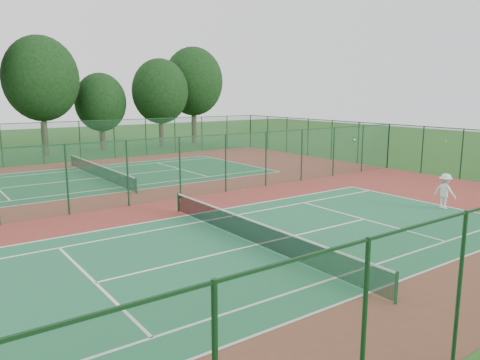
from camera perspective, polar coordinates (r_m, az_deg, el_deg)
name	(u,v)px	position (r m, az deg, el deg)	size (l,w,h in m)	color
ground	(156,202)	(25.93, -10.23, -2.67)	(120.00, 120.00, 0.00)	#235119
red_pad	(156,202)	(25.93, -10.23, -2.66)	(40.00, 36.00, 0.01)	maroon
court_near	(257,245)	(18.50, 2.05, -7.89)	(23.77, 10.97, 0.01)	#206741
court_far	(99,178)	(34.13, -16.78, 0.26)	(23.77, 10.97, 0.01)	#1C5A32
fence_north	(62,142)	(42.44, -20.92, 4.35)	(40.00, 0.09, 3.50)	#184927
fence_east	(388,146)	(38.54, 17.62, 3.98)	(0.09, 36.00, 3.50)	#1C542D
fence_divider	(155,170)	(25.59, -10.36, 1.17)	(40.00, 0.09, 3.50)	#1B5130
tennis_net_near	(257,232)	(18.34, 2.06, -6.32)	(0.10, 12.90, 0.97)	#153A1F
tennis_net_far	(99,170)	(34.04, -16.83, 1.14)	(0.10, 12.90, 0.97)	#143820
player_near	(445,191)	(26.06, 23.70, -1.25)	(1.18, 0.68, 1.82)	silver
stray_ball_a	(185,199)	(26.11, -6.78, -2.38)	(0.08, 0.08, 0.08)	yellow
stray_ball_b	(243,190)	(28.52, 0.39, -1.19)	(0.08, 0.08, 0.08)	gold
stray_ball_c	(180,200)	(26.09, -7.28, -2.40)	(0.07, 0.07, 0.07)	#BFD932
evergreen_row	(50,154)	(48.78, -22.13, 2.91)	(39.00, 5.00, 12.00)	black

